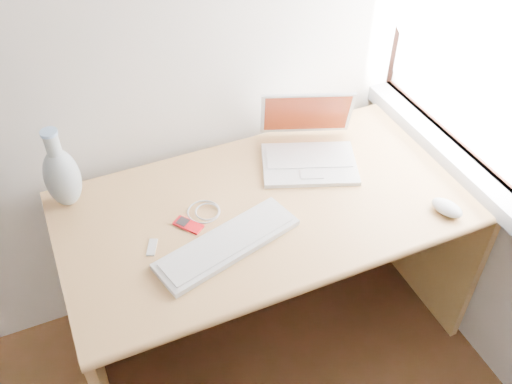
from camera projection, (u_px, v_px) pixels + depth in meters
name	position (u px, v px, depth m)	size (l,w,h in m)	color
window	(486.00, 27.00, 1.80)	(0.11, 0.99, 1.10)	white
desk	(262.00, 229.00, 2.16)	(1.46, 0.73, 0.77)	tan
laptop	(304.00, 147.00, 2.08)	(0.40, 0.39, 0.23)	white
external_keyboard	(228.00, 243.00, 1.79)	(0.50, 0.26, 0.02)	white
mouse	(447.00, 208.00, 1.90)	(0.07, 0.11, 0.04)	white
ipod	(188.00, 225.00, 1.86)	(0.09, 0.10, 0.01)	#AD0C13
cable_coil	(204.00, 212.00, 1.91)	(0.11, 0.11, 0.01)	white
remote	(152.00, 247.00, 1.79)	(0.03, 0.07, 0.01)	white
vase	(62.00, 176.00, 1.86)	(0.12, 0.12, 0.30)	#B0C1CB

